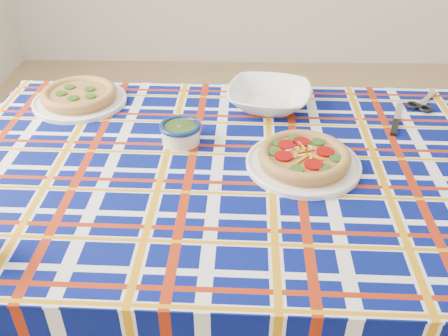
{
  "coord_description": "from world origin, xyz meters",
  "views": [
    {
      "loc": [
        -0.39,
        -1.59,
        1.44
      ],
      "look_at": [
        -0.41,
        -0.56,
        0.75
      ],
      "focal_mm": 40.0,
      "sensor_mm": 36.0,
      "label": 1
    }
  ],
  "objects_px": {
    "serving_bowl": "(269,97)",
    "dining_table": "(244,187)",
    "main_focaccia_plate": "(304,157)",
    "pesto_bowl": "(180,131)"
  },
  "relations": [
    {
      "from": "dining_table",
      "to": "pesto_bowl",
      "type": "xyz_separation_m",
      "value": [
        -0.17,
        0.11,
        0.11
      ]
    },
    {
      "from": "pesto_bowl",
      "to": "serving_bowl",
      "type": "distance_m",
      "value": 0.34
    },
    {
      "from": "dining_table",
      "to": "serving_bowl",
      "type": "distance_m",
      "value": 0.35
    },
    {
      "from": "main_focaccia_plate",
      "to": "serving_bowl",
      "type": "height_order",
      "value": "serving_bowl"
    },
    {
      "from": "main_focaccia_plate",
      "to": "pesto_bowl",
      "type": "bearing_deg",
      "value": 160.57
    },
    {
      "from": "serving_bowl",
      "to": "dining_table",
      "type": "bearing_deg",
      "value": -103.6
    },
    {
      "from": "dining_table",
      "to": "serving_bowl",
      "type": "relative_size",
      "value": 6.06
    },
    {
      "from": "main_focaccia_plate",
      "to": "pesto_bowl",
      "type": "height_order",
      "value": "pesto_bowl"
    },
    {
      "from": "dining_table",
      "to": "main_focaccia_plate",
      "type": "height_order",
      "value": "main_focaccia_plate"
    },
    {
      "from": "main_focaccia_plate",
      "to": "dining_table",
      "type": "bearing_deg",
      "value": 177.1
    }
  ]
}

